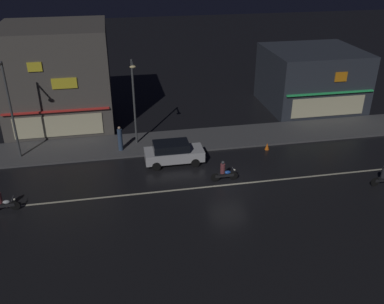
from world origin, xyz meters
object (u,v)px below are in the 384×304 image
Objects in this scene: traffic_cone at (267,146)px; motorcycle_lead at (384,177)px; parked_car_near_kerb at (173,152)px; motorcycle_opposite_lane at (224,173)px; motorcycle_trailing_far at (2,202)px; streetlamp_mid at (134,96)px; pedestrian_on_sidewalk at (120,139)px; streetlamp_west at (9,104)px.

motorcycle_lead is at bearing -48.58° from traffic_cone.
parked_car_near_kerb is 7.65m from traffic_cone.
motorcycle_opposite_lane is at bearing 133.35° from parked_car_near_kerb.
streetlamp_mid is at bearing -134.12° from motorcycle_trailing_far.
traffic_cone is at bearing -53.60° from motorcycle_lead.
motorcycle_opposite_lane is at bearing -138.80° from traffic_cone.
motorcycle_trailing_far is at bearing -8.73° from motorcycle_lead.
streetlamp_mid is at bearing 165.20° from traffic_cone.
streetlamp_west is at bearing 74.05° from pedestrian_on_sidewalk.
motorcycle_opposite_lane is at bearing -171.51° from motorcycle_trailing_far.
motorcycle_lead is (17.14, -8.39, -0.43)m from pedestrian_on_sidewalk.
motorcycle_opposite_lane is (6.76, -5.81, -0.43)m from pedestrian_on_sidewalk.
parked_car_near_kerb is (2.44, -3.46, -3.30)m from streetlamp_mid.
motorcycle_lead is at bearing -8.94° from motorcycle_opposite_lane.
parked_car_near_kerb reaches higher than motorcycle_trailing_far.
parked_car_near_kerb is at bearing -13.51° from streetlamp_west.
parked_car_near_kerb is (3.75, -2.62, -0.19)m from pedestrian_on_sidewalk.
motorcycle_lead is (15.83, -9.23, -3.54)m from streetlamp_mid.
pedestrian_on_sidewalk is at bearing -147.34° from streetlamp_mid.
pedestrian_on_sidewalk is 19.09m from motorcycle_lead.
parked_car_near_kerb is 2.26× the size of motorcycle_trailing_far.
pedestrian_on_sidewalk is 10.03m from motorcycle_trailing_far.
streetlamp_mid reaches higher than pedestrian_on_sidewalk.
streetlamp_mid is 3.44× the size of pedestrian_on_sidewalk.
parked_car_near_kerb is 2.26× the size of motorcycle_lead.
traffic_cone is (-5.81, 6.58, -0.36)m from motorcycle_lead.
motorcycle_opposite_lane is (3.01, -3.19, -0.24)m from parked_car_near_kerb.
streetlamp_mid is 3.58× the size of motorcycle_lead.
streetlamp_west is 19.38m from traffic_cone.
pedestrian_on_sidewalk reaches higher than motorcycle_trailing_far.
streetlamp_west reaches higher than motorcycle_trailing_far.
motorcycle_trailing_far is 19.35m from traffic_cone.
streetlamp_mid is 3.48m from pedestrian_on_sidewalk.
motorcycle_trailing_far reaches higher than traffic_cone.
pedestrian_on_sidewalk is 1.04× the size of motorcycle_opposite_lane.
streetlamp_west is at bearing -13.51° from parked_car_near_kerb.
streetlamp_west is 13.25× the size of traffic_cone.
motorcycle_opposite_lane is at bearing -22.45° from streetlamp_west.
motorcycle_trailing_far is at bearing 117.42° from pedestrian_on_sidewalk.
streetlamp_mid reaches higher than traffic_cone.
parked_car_near_kerb is at bearing 138.36° from motorcycle_opposite_lane.
streetlamp_west is 3.83× the size of motorcycle_trailing_far.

